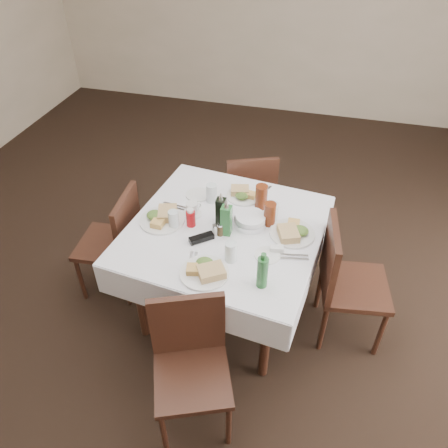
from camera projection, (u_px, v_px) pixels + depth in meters
name	position (u px, v px, depth m)	size (l,w,h in m)	color
ground_plane	(206.00, 303.00, 3.29)	(7.00, 7.00, 0.00)	black
room_shell	(198.00, 80.00, 2.21)	(6.04, 7.04, 2.80)	#BEAD91
dining_table	(225.00, 238.00, 2.84)	(1.33, 1.33, 0.76)	black
chair_north	(249.00, 192.00, 3.58)	(0.52, 0.52, 0.84)	black
chair_south	(190.00, 357.00, 2.37)	(0.53, 0.53, 0.86)	black
chair_east	(343.00, 277.00, 2.79)	(0.48, 0.48, 0.90)	black
chair_west	(117.00, 238.00, 3.12)	(0.44, 0.44, 0.86)	black
meal_north	(243.00, 194.00, 3.04)	(0.24, 0.24, 0.05)	white
meal_south	(206.00, 270.00, 2.46)	(0.28, 0.28, 0.06)	white
meal_east	(292.00, 232.00, 2.71)	(0.29, 0.29, 0.06)	white
meal_west	(162.00, 217.00, 2.83)	(0.29, 0.29, 0.06)	white
side_plate_a	(198.00, 195.00, 3.05)	(0.17, 0.17, 0.01)	white
side_plate_b	(267.00, 255.00, 2.58)	(0.15, 0.15, 0.01)	white
water_n	(211.00, 193.00, 2.97)	(0.07, 0.07, 0.13)	silver
water_s	(231.00, 252.00, 2.52)	(0.07, 0.07, 0.13)	silver
water_e	(272.00, 212.00, 2.79)	(0.08, 0.08, 0.14)	silver
water_w	(174.00, 219.00, 2.76)	(0.07, 0.07, 0.12)	silver
iced_tea_a	(261.00, 197.00, 2.90)	(0.08, 0.08, 0.17)	maroon
iced_tea_b	(270.00, 214.00, 2.77)	(0.08, 0.08, 0.16)	maroon
bread_basket	(250.00, 220.00, 2.79)	(0.21, 0.21, 0.07)	silver
oil_cruet_dark	(221.00, 210.00, 2.75)	(0.06, 0.06, 0.24)	black
oil_cruet_green	(226.00, 219.00, 2.67)	(0.06, 0.06, 0.26)	#296B31
ketchup_bottle	(191.00, 218.00, 2.77)	(0.06, 0.06, 0.13)	#B40C11
salt_shaker	(215.00, 230.00, 2.71)	(0.03, 0.03, 0.08)	white
pepper_shaker	(220.00, 229.00, 2.70)	(0.04, 0.04, 0.09)	#42311B
coffee_mug	(192.00, 209.00, 2.87)	(0.12, 0.12, 0.09)	white
sunglasses	(201.00, 238.00, 2.68)	(0.15, 0.14, 0.03)	black
green_bottle	(262.00, 272.00, 2.34)	(0.06, 0.06, 0.23)	#296B31
sugar_caddy	(277.00, 249.00, 2.60)	(0.09, 0.06, 0.04)	white
cutlery_n	(262.00, 192.00, 3.09)	(0.11, 0.19, 0.01)	silver
cutlery_s	(192.00, 262.00, 2.54)	(0.07, 0.18, 0.01)	silver
cutlery_e	(291.00, 257.00, 2.57)	(0.21, 0.09, 0.01)	silver
cutlery_w	(174.00, 206.00, 2.96)	(0.18, 0.06, 0.01)	silver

